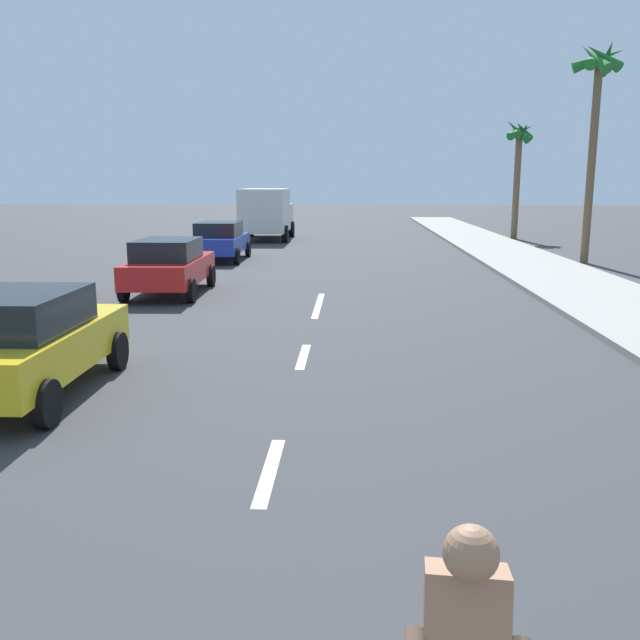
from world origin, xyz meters
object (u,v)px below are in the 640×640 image
Objects in this scene: palm_tree_distant at (518,147)px; parked_car_yellow at (25,340)px; delivery_truck at (267,212)px; palm_tree_far at (597,92)px; parked_car_red at (169,265)px; parked_car_blue at (220,240)px.

parked_car_yellow is at bearing -115.08° from palm_tree_distant.
delivery_truck is 0.74× the size of palm_tree_far.
parked_car_blue is (-0.24, 8.57, 0.00)m from parked_car_red.
delivery_truck is 0.93× the size of palm_tree_distant.
delivery_truck is at bearing 87.46° from parked_car_red.
parked_car_red is 19.02m from delivery_truck.
delivery_truck is at bearing 89.34° from parked_car_yellow.
parked_car_blue is 0.65× the size of palm_tree_distant.
parked_car_red is at bearing 91.70° from parked_car_yellow.
palm_tree_distant is at bearing 90.18° from palm_tree_far.
palm_tree_far is at bearing 28.91° from parked_car_red.
parked_car_yellow is 33.03m from palm_tree_distant.
palm_tree_far is (14.32, 8.40, 5.65)m from parked_car_red.
parked_car_yellow and parked_car_blue have the same top height.
parked_car_yellow is 17.94m from parked_car_blue.
parked_car_blue is 0.70× the size of delivery_truck.
delivery_truck is (-0.04, 28.37, 0.67)m from parked_car_yellow.
parked_car_red and parked_car_blue have the same top height.
parked_car_yellow is 0.49× the size of palm_tree_far.
parked_car_blue is at bearing 179.32° from palm_tree_far.
parked_car_yellow is 0.66× the size of delivery_truck.
parked_car_yellow is at bearing -89.02° from parked_car_red.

